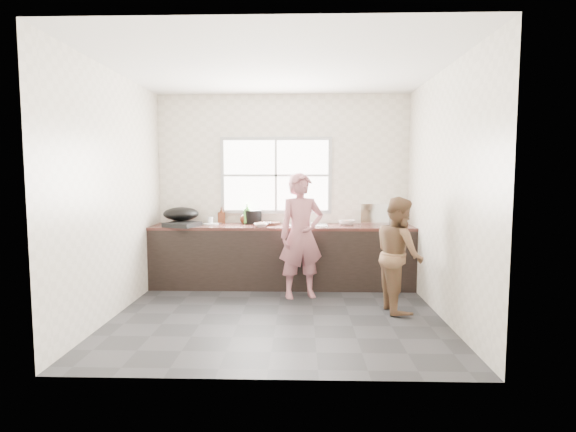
{
  "coord_description": "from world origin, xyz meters",
  "views": [
    {
      "loc": [
        0.26,
        -4.9,
        1.57
      ],
      "look_at": [
        0.1,
        0.65,
        1.05
      ],
      "focal_mm": 28.0,
      "sensor_mm": 36.0,
      "label": 1
    }
  ],
  "objects_px": {
    "bowl_crabs": "(347,223)",
    "bottle_brown_short": "(245,217)",
    "woman": "(301,240)",
    "cutting_board": "(267,223)",
    "bottle_brown_tall": "(221,216)",
    "bottle_green": "(247,213)",
    "glass_jar": "(210,221)",
    "dish_rack": "(373,214)",
    "pot_lid_left": "(180,224)",
    "pot_lid_right": "(214,223)",
    "wok": "(181,214)",
    "bowl_mince": "(261,225)",
    "plate_food": "(211,224)",
    "person_side": "(399,254)",
    "black_pot": "(252,217)",
    "bowl_held": "(309,224)",
    "burner": "(182,224)"
  },
  "relations": [
    {
      "from": "bowl_held",
      "to": "pot_lid_left",
      "type": "xyz_separation_m",
      "value": [
        -1.83,
        0.13,
        -0.02
      ]
    },
    {
      "from": "dish_rack",
      "to": "pot_lid_left",
      "type": "xyz_separation_m",
      "value": [
        -2.75,
        -0.07,
        -0.14
      ]
    },
    {
      "from": "bowl_crabs",
      "to": "plate_food",
      "type": "distance_m",
      "value": 1.91
    },
    {
      "from": "bowl_crabs",
      "to": "bottle_brown_short",
      "type": "xyz_separation_m",
      "value": [
        -1.43,
        0.14,
        0.06
      ]
    },
    {
      "from": "glass_jar",
      "to": "pot_lid_right",
      "type": "bearing_deg",
      "value": 77.83
    },
    {
      "from": "black_pot",
      "to": "glass_jar",
      "type": "xyz_separation_m",
      "value": [
        -0.59,
        -0.1,
        -0.04
      ]
    },
    {
      "from": "black_pot",
      "to": "plate_food",
      "type": "xyz_separation_m",
      "value": [
        -0.57,
        -0.15,
        -0.09
      ]
    },
    {
      "from": "pot_lid_left",
      "to": "bowl_crabs",
      "type": "bearing_deg",
      "value": -1.25
    },
    {
      "from": "bowl_held",
      "to": "pot_lid_right",
      "type": "xyz_separation_m",
      "value": [
        -1.37,
        0.25,
        -0.02
      ]
    },
    {
      "from": "cutting_board",
      "to": "burner",
      "type": "bearing_deg",
      "value": -166.09
    },
    {
      "from": "pot_lid_right",
      "to": "dish_rack",
      "type": "bearing_deg",
      "value": -1.36
    },
    {
      "from": "black_pot",
      "to": "wok",
      "type": "height_order",
      "value": "wok"
    },
    {
      "from": "bowl_held",
      "to": "dish_rack",
      "type": "relative_size",
      "value": 0.45
    },
    {
      "from": "pot_lid_right",
      "to": "bottle_brown_tall",
      "type": "bearing_deg",
      "value": 0.0
    },
    {
      "from": "dish_rack",
      "to": "person_side",
      "type": "bearing_deg",
      "value": -86.21
    },
    {
      "from": "bottle_green",
      "to": "wok",
      "type": "height_order",
      "value": "bottle_green"
    },
    {
      "from": "bowl_crabs",
      "to": "bottle_brown_short",
      "type": "distance_m",
      "value": 1.44
    },
    {
      "from": "plate_food",
      "to": "pot_lid_right",
      "type": "relative_size",
      "value": 0.84
    },
    {
      "from": "bottle_green",
      "to": "bottle_brown_tall",
      "type": "distance_m",
      "value": 0.39
    },
    {
      "from": "bottle_green",
      "to": "dish_rack",
      "type": "xyz_separation_m",
      "value": [
        1.79,
        0.02,
        -0.0
      ]
    },
    {
      "from": "bottle_green",
      "to": "burner",
      "type": "height_order",
      "value": "bottle_green"
    },
    {
      "from": "cutting_board",
      "to": "pot_lid_left",
      "type": "distance_m",
      "value": 1.25
    },
    {
      "from": "person_side",
      "to": "cutting_board",
      "type": "height_order",
      "value": "person_side"
    },
    {
      "from": "bottle_brown_short",
      "to": "woman",
      "type": "bearing_deg",
      "value": -42.78
    },
    {
      "from": "bowl_mince",
      "to": "glass_jar",
      "type": "xyz_separation_m",
      "value": [
        -0.75,
        0.31,
        0.03
      ]
    },
    {
      "from": "cutting_board",
      "to": "bottle_brown_tall",
      "type": "distance_m",
      "value": 0.69
    },
    {
      "from": "bowl_mince",
      "to": "black_pot",
      "type": "relative_size",
      "value": 0.72
    },
    {
      "from": "bowl_mince",
      "to": "plate_food",
      "type": "xyz_separation_m",
      "value": [
        -0.73,
        0.27,
        -0.01
      ]
    },
    {
      "from": "glass_jar",
      "to": "wok",
      "type": "xyz_separation_m",
      "value": [
        -0.4,
        -0.06,
        0.1
      ]
    },
    {
      "from": "bowl_mince",
      "to": "bottle_brown_tall",
      "type": "height_order",
      "value": "bottle_brown_tall"
    },
    {
      "from": "bowl_mince",
      "to": "glass_jar",
      "type": "distance_m",
      "value": 0.81
    },
    {
      "from": "wok",
      "to": "bottle_brown_tall",
      "type": "bearing_deg",
      "value": 19.4
    },
    {
      "from": "person_side",
      "to": "wok",
      "type": "bearing_deg",
      "value": 60.9
    },
    {
      "from": "cutting_board",
      "to": "bottle_brown_short",
      "type": "distance_m",
      "value": 0.35
    },
    {
      "from": "burner",
      "to": "woman",
      "type": "bearing_deg",
      "value": -12.76
    },
    {
      "from": "cutting_board",
      "to": "pot_lid_right",
      "type": "height_order",
      "value": "cutting_board"
    },
    {
      "from": "bowl_mince",
      "to": "wok",
      "type": "distance_m",
      "value": 1.18
    },
    {
      "from": "woman",
      "to": "plate_food",
      "type": "xyz_separation_m",
      "value": [
        -1.28,
        0.61,
        0.13
      ]
    },
    {
      "from": "plate_food",
      "to": "bottle_brown_tall",
      "type": "distance_m",
      "value": 0.23
    },
    {
      "from": "woman",
      "to": "burner",
      "type": "xyz_separation_m",
      "value": [
        -1.61,
        0.37,
        0.15
      ]
    },
    {
      "from": "woman",
      "to": "burner",
      "type": "bearing_deg",
      "value": 150.27
    },
    {
      "from": "bottle_green",
      "to": "glass_jar",
      "type": "xyz_separation_m",
      "value": [
        -0.52,
        -0.05,
        -0.1
      ]
    },
    {
      "from": "person_side",
      "to": "black_pot",
      "type": "height_order",
      "value": "person_side"
    },
    {
      "from": "bowl_held",
      "to": "bottle_green",
      "type": "height_order",
      "value": "bottle_green"
    },
    {
      "from": "wok",
      "to": "dish_rack",
      "type": "distance_m",
      "value": 2.71
    },
    {
      "from": "person_side",
      "to": "black_pot",
      "type": "bearing_deg",
      "value": 47.39
    },
    {
      "from": "woman",
      "to": "bottle_brown_short",
      "type": "distance_m",
      "value": 1.11
    },
    {
      "from": "bowl_crabs",
      "to": "pot_lid_right",
      "type": "height_order",
      "value": "bowl_crabs"
    },
    {
      "from": "bottle_brown_short",
      "to": "pot_lid_right",
      "type": "bearing_deg",
      "value": 174.98
    },
    {
      "from": "dish_rack",
      "to": "pot_lid_right",
      "type": "bearing_deg",
      "value": 178.1
    }
  ]
}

